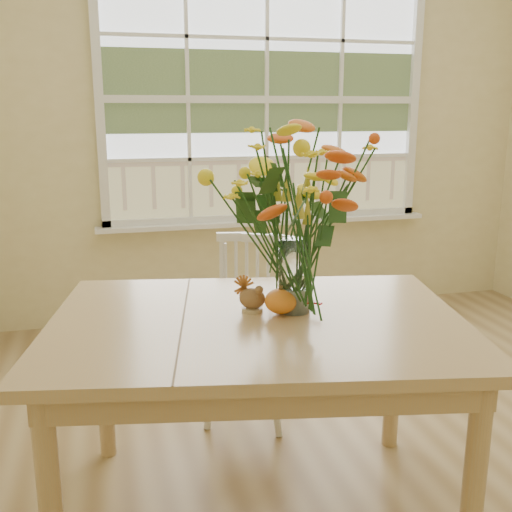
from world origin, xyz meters
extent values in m
cube|color=olive|center=(0.00, 0.00, -0.01)|extent=(4.00, 4.50, 0.01)
cube|color=beige|center=(0.00, 2.25, 1.35)|extent=(4.00, 0.02, 2.70)
cube|color=silver|center=(0.00, 2.23, 1.55)|extent=(2.20, 0.00, 1.60)
cube|color=white|center=(0.00, 2.18, 0.69)|extent=(2.42, 0.12, 0.03)
cube|color=tan|center=(-0.65, 0.00, 0.76)|extent=(1.62, 1.29, 0.04)
cube|color=tan|center=(-0.65, 0.00, 0.69)|extent=(1.48, 1.15, 0.10)
cylinder|color=tan|center=(-1.35, -0.30, 0.37)|extent=(0.07, 0.07, 0.74)
cylinder|color=tan|center=(-1.19, 0.54, 0.37)|extent=(0.07, 0.07, 0.74)
cylinder|color=tan|center=(-0.11, -0.54, 0.37)|extent=(0.07, 0.07, 0.74)
cylinder|color=tan|center=(0.05, 0.30, 0.37)|extent=(0.07, 0.07, 0.74)
cube|color=white|center=(-0.50, 0.71, 0.41)|extent=(0.54, 0.53, 0.05)
cube|color=white|center=(-0.43, 0.84, 0.64)|extent=(0.37, 0.23, 0.46)
cylinder|color=white|center=(-0.71, 0.66, 0.20)|extent=(0.03, 0.03, 0.39)
cylinder|color=white|center=(-0.57, 0.91, 0.20)|extent=(0.03, 0.03, 0.39)
cylinder|color=white|center=(-0.44, 0.50, 0.20)|extent=(0.03, 0.03, 0.39)
cylinder|color=white|center=(-0.29, 0.76, 0.20)|extent=(0.03, 0.03, 0.39)
cylinder|color=white|center=(-0.50, 0.04, 0.91)|extent=(0.12, 0.12, 0.26)
ellipsoid|color=orange|center=(-0.56, 0.02, 0.82)|extent=(0.11, 0.11, 0.09)
cylinder|color=#CCB78C|center=(-0.65, 0.07, 0.78)|extent=(0.08, 0.08, 0.01)
ellipsoid|color=brown|center=(-0.65, 0.07, 0.82)|extent=(0.12, 0.11, 0.08)
ellipsoid|color=#38160F|center=(-0.48, 0.05, 0.82)|extent=(0.09, 0.09, 0.08)
camera|label=1|loc=(-1.16, -1.92, 1.49)|focal=42.00mm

